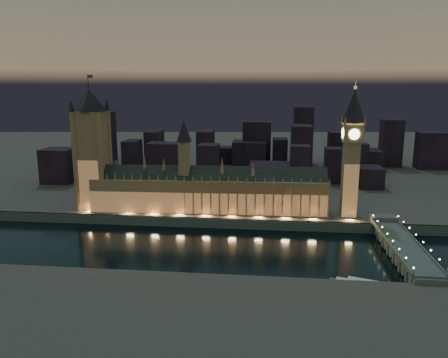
# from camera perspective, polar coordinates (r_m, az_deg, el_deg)

# --- Properties ---
(ground_plane) EXTENTS (2000.00, 2000.00, 0.00)m
(ground_plane) POSITION_cam_1_polar(r_m,az_deg,el_deg) (320.73, -1.97, -8.72)
(ground_plane) COLOR black
(ground_plane) RESTS_ON ground
(north_bank) EXTENTS (2000.00, 960.00, 8.00)m
(north_bank) POSITION_cam_1_polar(r_m,az_deg,el_deg) (824.99, 3.14, 4.52)
(north_bank) COLOR #46413C
(north_bank) RESTS_ON ground
(embankment_wall) EXTENTS (2000.00, 2.50, 8.00)m
(embankment_wall) POSITION_cam_1_polar(r_m,az_deg,el_deg) (357.70, -1.04, -5.79)
(embankment_wall) COLOR #475248
(embankment_wall) RESTS_ON ground
(palace_of_westminster) EXTENTS (202.00, 27.46, 78.00)m
(palace_of_westminster) POSITION_cam_1_polar(r_m,az_deg,el_deg) (372.71, -2.23, -1.47)
(palace_of_westminster) COLOR #8E7951
(palace_of_westminster) RESTS_ON north_bank
(victoria_tower) EXTENTS (31.68, 31.68, 114.71)m
(victoria_tower) POSITION_cam_1_polar(r_m,az_deg,el_deg) (392.80, -16.86, 4.42)
(victoria_tower) COLOR #8E7951
(victoria_tower) RESTS_ON north_bank
(elizabeth_tower) EXTENTS (18.00, 18.00, 109.34)m
(elizabeth_tower) POSITION_cam_1_polar(r_m,az_deg,el_deg) (367.02, 16.38, 4.59)
(elizabeth_tower) COLOR #8E7951
(elizabeth_tower) RESTS_ON north_bank
(westminster_bridge) EXTENTS (19.83, 113.00, 15.90)m
(westminster_bridge) POSITION_cam_1_polar(r_m,az_deg,el_deg) (325.21, 22.09, -8.23)
(westminster_bridge) COLOR #475248
(westminster_bridge) RESTS_ON ground
(river_boat) EXTENTS (47.14, 24.57, 4.50)m
(river_boat) POSITION_cam_1_polar(r_m,az_deg,el_deg) (270.15, 18.41, -13.19)
(river_boat) COLOR #475248
(river_boat) RESTS_ON ground
(city_backdrop) EXTENTS (479.14, 215.63, 77.61)m
(city_backdrop) POSITION_cam_1_polar(r_m,az_deg,el_deg) (550.21, 4.99, 3.39)
(city_backdrop) COLOR black
(city_backdrop) RESTS_ON north_bank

